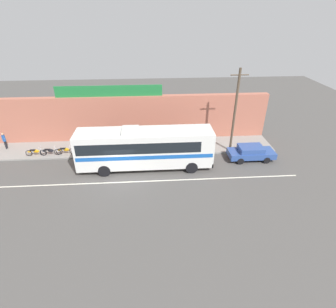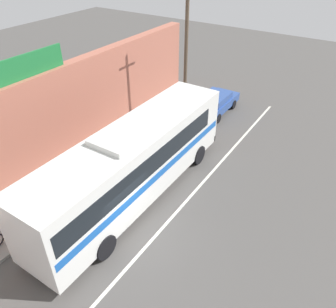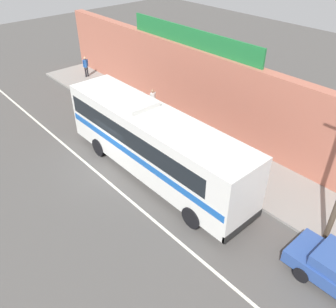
% 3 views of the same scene
% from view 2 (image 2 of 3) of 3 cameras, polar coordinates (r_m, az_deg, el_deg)
% --- Properties ---
extents(ground_plane, '(70.00, 70.00, 0.00)m').
position_cam_2_polar(ground_plane, '(14.38, -6.02, -13.78)').
color(ground_plane, '#4F4C49').
extents(sidewalk_slab, '(30.00, 3.60, 0.14)m').
position_cam_2_polar(sidewalk_slab, '(17.29, -19.78, -5.84)').
color(sidewalk_slab, gray).
rests_on(sidewalk_slab, ground_plane).
extents(storefront_facade, '(30.00, 0.70, 4.80)m').
position_cam_2_polar(storefront_facade, '(17.59, -25.70, 2.69)').
color(storefront_facade, '#B26651').
rests_on(storefront_facade, ground_plane).
extents(road_center_stripe, '(30.00, 0.14, 0.01)m').
position_cam_2_polar(road_center_stripe, '(14.04, -3.36, -15.15)').
color(road_center_stripe, silver).
rests_on(road_center_stripe, ground_plane).
extents(intercity_bus, '(11.70, 2.65, 3.78)m').
position_cam_2_polar(intercity_bus, '(14.84, -6.03, -1.23)').
color(intercity_bus, silver).
rests_on(intercity_bus, ground_plane).
extents(parked_car, '(4.27, 1.85, 1.37)m').
position_cam_2_polar(parked_car, '(23.22, 8.16, 8.76)').
color(parked_car, '#2D4C93').
rests_on(parked_car, ground_plane).
extents(utility_pole, '(1.60, 0.22, 8.01)m').
position_cam_2_polar(utility_pole, '(21.32, 3.12, 16.95)').
color(utility_pole, brown).
rests_on(utility_pole, sidewalk_slab).
extents(pedestrian_by_curb, '(0.30, 0.48, 1.73)m').
position_cam_2_polar(pedestrian_by_curb, '(18.01, -10.28, 1.90)').
color(pedestrian_by_curb, brown).
rests_on(pedestrian_by_curb, sidewalk_slab).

